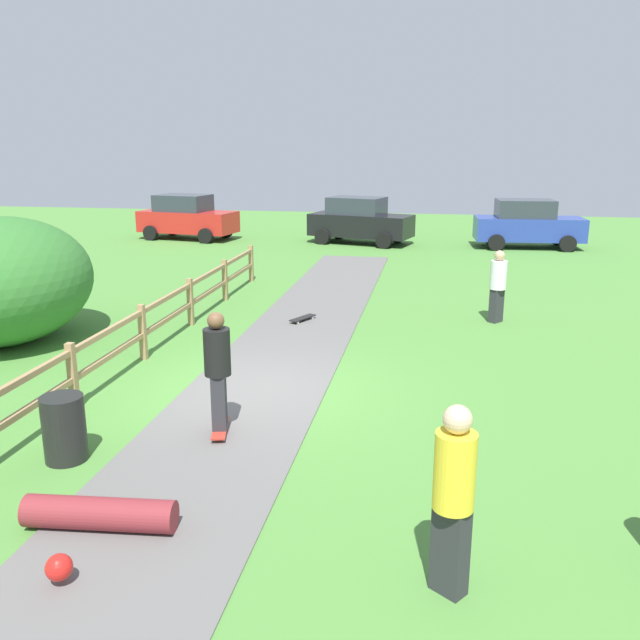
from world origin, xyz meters
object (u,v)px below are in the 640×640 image
Objects in this scene: parked_car_blue at (528,224)px; parked_car_red at (187,217)px; bush_large at (1,281)px; parked_car_black at (360,221)px; bystander_white at (498,283)px; skater_fallen at (97,517)px; trash_bin at (64,428)px; skater_riding at (218,367)px; skateboard_loose at (303,318)px; bystander_yellow at (454,491)px.

parked_car_red is at bearing 179.95° from parked_car_blue.
bush_large reaches higher than parked_car_black.
bystander_white is 17.17m from parked_car_red.
bystander_white is at bearing 18.60° from bush_large.
skater_fallen is 0.99× the size of bystander_white.
trash_bin is 0.21× the size of parked_car_blue.
skater_riding is at bearing 79.63° from skater_fallen.
bush_large reaches higher than skater_riding.
parked_car_red reaches higher than trash_bin.
bystander_white is at bearing -68.83° from parked_car_black.
bush_large is 0.98× the size of parked_car_blue.
skater_fallen is 9.08m from skateboard_loose.
bush_large is 0.93× the size of parked_car_black.
bystander_white is at bearing 58.20° from skater_riding.
trash_bin is at bearing 159.57° from bystander_yellow.
bystander_yellow reaches higher than trash_bin.
skater_riding reaches higher than skateboard_loose.
skater_riding reaches higher than skater_fallen.
parked_car_black is 6.75m from parked_car_blue.
skater_riding is (1.76, 1.14, 0.58)m from trash_bin.
skater_riding is at bearing 32.94° from trash_bin.
parked_car_red reaches higher than bystander_white.
parked_car_black and parked_car_blue have the same top height.
parked_car_red is (-7.82, 19.17, -0.07)m from skater_riding.
parked_car_blue is (7.01, 21.85, 0.76)m from skater_fallen.
parked_car_black is (1.53, 20.31, 0.51)m from trash_bin.
parked_car_black and parked_car_red have the same top height.
trash_bin is (4.15, -4.80, -0.87)m from bush_large.
bystander_yellow is at bearing -4.78° from skater_fallen.
skateboard_loose is 0.19× the size of parked_car_blue.
skater_riding is 20.23m from parked_car_blue.
skateboard_loose is 4.64m from bystander_white.
skater_fallen is 0.38× the size of parked_car_red.
skater_riding is at bearing -31.76° from bush_large.
bystander_white is (4.92, 9.83, 0.74)m from skater_fallen.
trash_bin is 0.20× the size of parked_car_black.
bystander_yellow is (3.31, -9.38, 0.96)m from skateboard_loose.
bush_large reaches higher than trash_bin.
bystander_white is at bearing 83.32° from bystander_yellow.
parked_car_blue reaches higher than skater_fallen.
parked_car_blue is (6.75, -0.02, 0.00)m from parked_car_black.
parked_car_blue is at bearing 81.59° from bystander_yellow.
bystander_yellow reaches higher than skater_riding.
skater_fallen is (5.42, -6.35, -1.12)m from bush_large.
parked_car_blue is (3.27, 22.16, -0.09)m from bystander_yellow.
bystander_yellow is (9.15, -6.66, -0.27)m from bush_large.
trash_bin is at bearing 129.30° from skater_fallen.
skateboard_loose is at bearing 77.30° from trash_bin.
parked_car_black is 1.05× the size of parked_car_blue.
parked_car_black is (-4.66, 12.03, 0.02)m from bystander_white.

